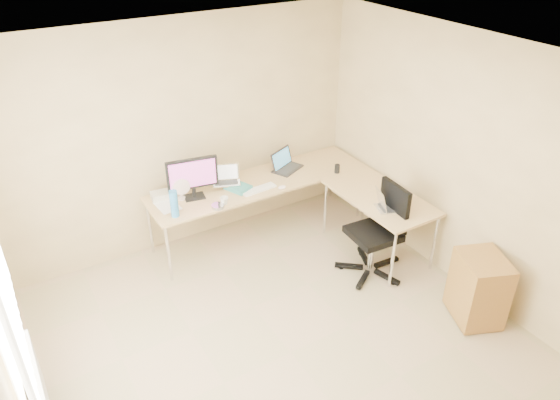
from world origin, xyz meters
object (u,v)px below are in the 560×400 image
desk_main (260,208)px  desk_return (377,223)px  laptop_black (288,160)px  water_bottle (174,204)px  laptop_return (389,201)px  keyboard (259,189)px  monitor (193,178)px  office_chair (373,234)px  mug (224,201)px  desk_fan (180,189)px  cabinet (478,288)px  laptop_center (226,175)px

desk_main → desk_return: bearing=-45.7°
desk_return → laptop_black: (-0.54, 1.08, 0.48)m
water_bottle → laptop_return: (1.99, -1.03, -0.05)m
desk_return → keyboard: bearing=143.3°
monitor → laptop_return: bearing=-27.5°
keyboard → office_chair: size_ratio=0.40×
keyboard → office_chair: bearing=-58.9°
monitor → mug: bearing=-44.2°
desk_fan → cabinet: bearing=-40.9°
laptop_black → laptop_return: laptop_black is taller
desk_main → office_chair: office_chair is taller
keyboard → mug: 0.48m
laptop_return → desk_fan: bearing=73.0°
laptop_center → monitor: bearing=-153.0°
desk_fan → desk_return: bearing=-19.5°
desk_return → cabinet: desk_return is taller
laptop_black → office_chair: office_chair is taller
desk_main → monitor: bearing=177.6°
desk_return → monitor: monitor is taller
monitor → keyboard: (0.69, -0.22, -0.23)m
laptop_return → laptop_center: bearing=62.9°
laptop_black → keyboard: size_ratio=0.91×
desk_main → keyboard: (-0.12, -0.19, 0.37)m
cabinet → mug: bearing=150.5°
monitor → water_bottle: size_ratio=1.88×
laptop_center → laptop_black: size_ratio=0.82×
keyboard → desk_fan: (-0.82, 0.26, 0.11)m
laptop_center → water_bottle: 0.79m
keyboard → monitor: bearing=158.1°
desk_fan → laptop_return: size_ratio=0.86×
laptop_center → office_chair: size_ratio=0.30×
desk_return → laptop_center: (-1.37, 1.07, 0.51)m
desk_fan → office_chair: (1.60, -1.36, -0.35)m
desk_main → keyboard: keyboard is taller
desk_return → cabinet: 1.38m
desk_return → mug: mug is taller
laptop_black → mug: (-1.02, -0.35, -0.08)m
laptop_return → desk_main: bearing=54.0°
water_bottle → desk_fan: (0.19, 0.30, -0.03)m
laptop_black → cabinet: laptop_black is taller
monitor → laptop_return: monitor is taller
mug → laptop_return: bearing=-34.0°
water_bottle → office_chair: size_ratio=0.28×
desk_return → desk_main: bearing=134.3°
desk_main → desk_return: 1.40m
water_bottle → cabinet: bearing=-44.5°
laptop_black → keyboard: bearing=-178.9°
mug → laptop_center: bearing=60.6°
monitor → keyboard: size_ratio=1.34×
desk_main → office_chair: 1.45m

